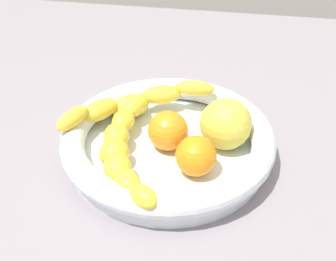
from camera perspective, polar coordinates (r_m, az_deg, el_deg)
kitchen_counter at (r=70.08cm, az=0.00°, el=-4.21°), size 120.00×120.00×3.00cm
fruit_bowl at (r=67.36cm, az=0.00°, el=-1.41°), size 31.70×31.70×5.44cm
banana_draped_left at (r=63.38cm, az=-5.78°, el=-2.51°), size 11.34×24.18×4.54cm
banana_draped_right at (r=72.15cm, az=-4.51°, el=3.41°), size 22.18×16.65×5.68cm
orange_front at (r=66.09cm, az=0.16°, el=-0.04°), size 5.97×5.97×5.97cm
orange_mid_left at (r=61.84cm, az=3.55°, el=-3.23°), size 5.70×5.70×5.70cm
apple_yellow at (r=66.57cm, az=7.29°, el=0.82°), size 7.65×7.65×7.65cm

